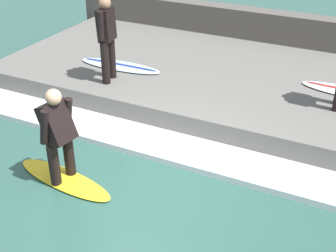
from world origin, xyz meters
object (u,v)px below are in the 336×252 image
(surfer_riding, at_px, (58,131))
(surfboard_waiting_near, at_px, (120,66))
(surfer_waiting_near, at_px, (107,35))
(surfboard_riding, at_px, (64,179))

(surfer_riding, height_order, surfboard_waiting_near, surfer_riding)
(surfer_waiting_near, relative_size, surfboard_waiting_near, 0.88)
(surfer_riding, bearing_deg, surfer_waiting_near, 17.69)
(surfer_waiting_near, distance_m, surfboard_waiting_near, 1.18)
(surfboard_riding, bearing_deg, surfer_riding, -75.96)
(surfboard_waiting_near, bearing_deg, surfer_waiting_near, -165.93)
(surfer_waiting_near, bearing_deg, surfboard_waiting_near, 14.07)
(surfboard_riding, distance_m, surfer_riding, 0.88)
(surfboard_riding, distance_m, surfer_waiting_near, 3.21)
(surfboard_riding, height_order, surfer_riding, surfer_riding)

